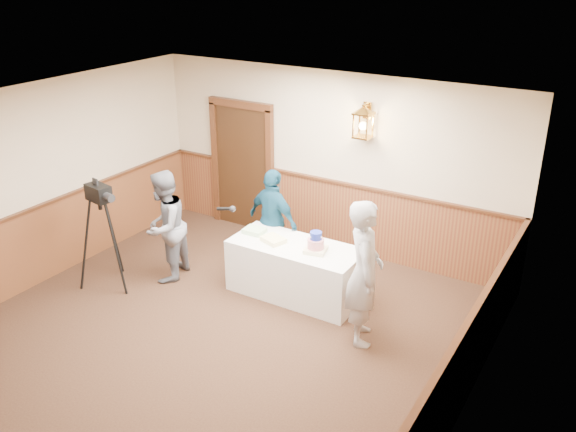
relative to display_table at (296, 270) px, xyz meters
name	(u,v)px	position (x,y,z in m)	size (l,w,h in m)	color
ground	(189,357)	(-0.33, -1.90, -0.38)	(7.00, 7.00, 0.00)	black
room_shell	(202,225)	(-0.39, -1.45, 1.15)	(6.02, 7.02, 2.81)	beige
display_table	(296,270)	(0.00, 0.00, 0.00)	(1.80, 0.80, 0.75)	white
tiered_cake	(316,244)	(0.32, -0.03, 0.49)	(0.33, 0.33, 0.28)	beige
sheet_cake_yellow	(273,240)	(-0.31, -0.07, 0.41)	(0.31, 0.24, 0.06)	#FFFA98
sheet_cake_green	(254,231)	(-0.69, 0.04, 0.41)	(0.29, 0.23, 0.07)	#C0F0A9
interviewer	(165,226)	(-1.82, -0.55, 0.44)	(1.55, 0.90, 1.62)	slate
baker	(364,273)	(1.22, -0.50, 0.53)	(0.66, 0.44, 1.82)	#9FA0A4
assistant_p	(273,221)	(-0.66, 0.49, 0.40)	(0.91, 0.38, 1.55)	navy
tv_camera_rig	(105,242)	(-2.40, -1.14, 0.30)	(0.60, 0.55, 1.51)	black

